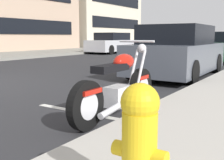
% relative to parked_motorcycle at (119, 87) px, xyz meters
% --- Properties ---
extents(sidewalk_far_curb, '(120.00, 5.00, 0.14)m').
position_rel_parked_motorcycle_xyz_m(sidewalk_far_curb, '(11.83, 12.13, -0.36)').
color(sidewalk_far_curb, gray).
rests_on(sidewalk_far_curb, ground).
extents(parking_stall_stripe, '(0.12, 2.20, 0.01)m').
position_rel_parked_motorcycle_xyz_m(parking_stall_stripe, '(-0.17, 0.37, -0.43)').
color(parking_stall_stripe, silver).
rests_on(parking_stall_stripe, ground).
extents(parked_motorcycle, '(2.16, 0.62, 1.12)m').
position_rel_parked_motorcycle_xyz_m(parked_motorcycle, '(0.00, 0.00, 0.00)').
color(parked_motorcycle, black).
rests_on(parked_motorcycle, ground).
extents(parked_car_across_street, '(4.19, 1.92, 1.49)m').
position_rel_parked_motorcycle_xyz_m(parked_car_across_street, '(4.54, 0.74, 0.28)').
color(parked_car_across_street, '#4C515B').
rests_on(parked_car_across_street, ground).
extents(crossing_truck, '(2.40, 5.21, 2.00)m').
position_rel_parked_motorcycle_xyz_m(crossing_truck, '(27.41, 6.84, 0.49)').
color(crossing_truck, '#4C5156').
rests_on(crossing_truck, ground).
extents(car_opposite_curb, '(4.40, 1.84, 1.44)m').
position_rel_parked_motorcycle_xyz_m(car_opposite_curb, '(13.32, 8.78, 0.26)').
color(car_opposite_curb, silver).
rests_on(car_opposite_curb, ground).
extents(fire_hydrant, '(0.24, 0.36, 0.76)m').
position_rel_parked_motorcycle_xyz_m(fire_hydrant, '(-1.98, -1.37, 0.11)').
color(fire_hydrant, gold).
rests_on(fire_hydrant, sidewalk_near_curb).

